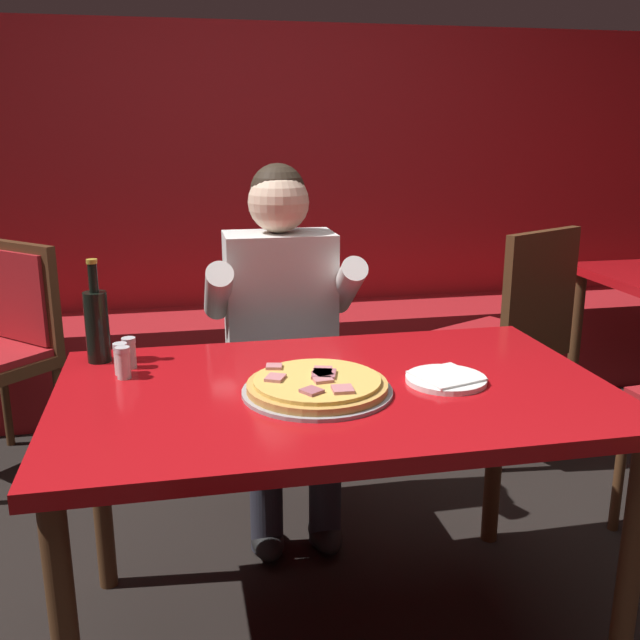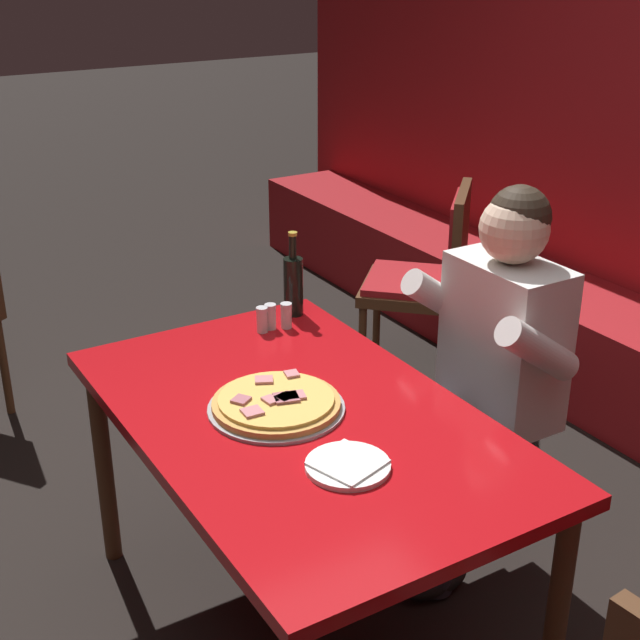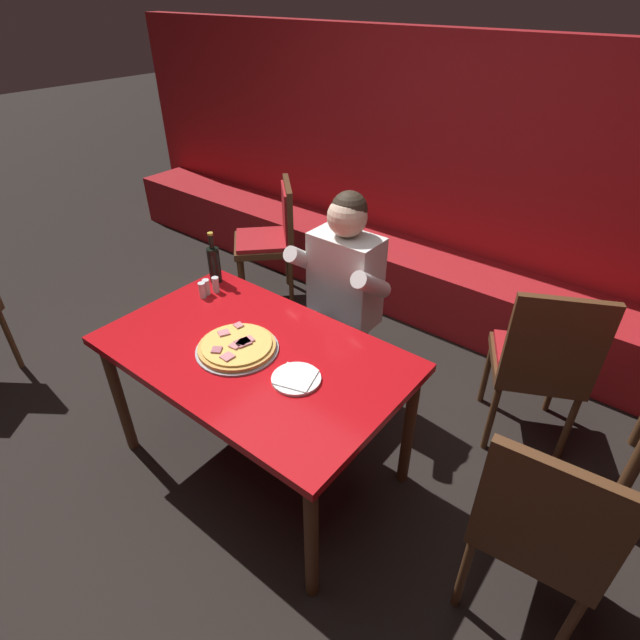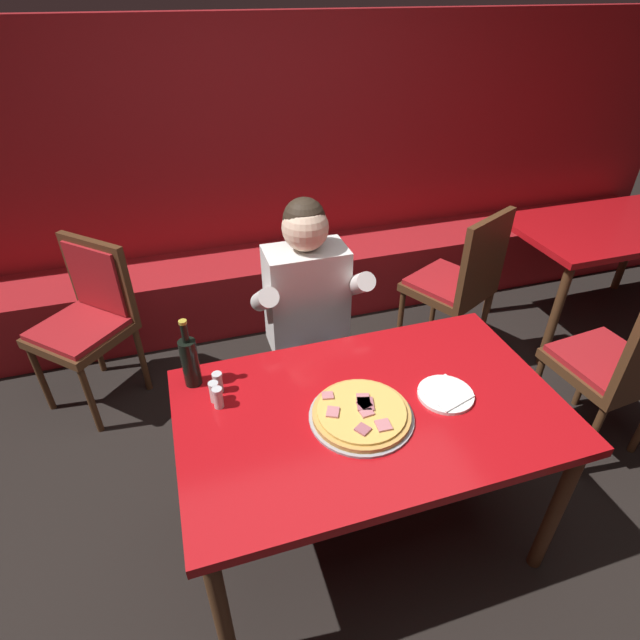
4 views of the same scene
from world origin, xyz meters
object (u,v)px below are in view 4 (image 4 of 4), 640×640
diner_seated_blue_shirt (312,320)px  dining_chair_far_right (461,278)px  shaker_oregano (218,399)px  dining_chair_near_left (88,313)px  main_dining_table (369,421)px  dining_chair_by_booth (624,361)px  pizza (361,414)px  plate_white_paper (446,394)px  background_dining_table (611,237)px  beer_bottle (190,361)px  shaker_parmesan (215,393)px  shaker_black_pepper (218,383)px

diner_seated_blue_shirt → dining_chair_far_right: bearing=18.6°
shaker_oregano → dining_chair_near_left: dining_chair_near_left is taller
main_dining_table → dining_chair_by_booth: size_ratio=1.42×
pizza → dining_chair_far_right: size_ratio=0.38×
plate_white_paper → background_dining_table: bearing=30.9°
diner_seated_blue_shirt → dining_chair_near_left: 1.26m
beer_bottle → dining_chair_far_right: size_ratio=0.29×
dining_chair_by_booth → shaker_oregano: bearing=177.6°
shaker_parmesan → shaker_oregano: bearing=-76.4°
dining_chair_by_booth → pizza: bearing=-174.6°
dining_chair_near_left → dining_chair_far_right: (2.11, -0.29, 0.02)m
plate_white_paper → shaker_black_pepper: bearing=160.9°
main_dining_table → dining_chair_by_booth: bearing=3.8°
main_dining_table → shaker_oregano: shaker_oregano is taller
pizza → shaker_parmesan: bearing=153.4°
shaker_parmesan → dining_chair_far_right: bearing=27.8°
pizza → shaker_oregano: shaker_oregano is taller
plate_white_paper → diner_seated_blue_shirt: (-0.32, 0.70, -0.06)m
main_dining_table → dining_chair_far_right: 1.44m
plate_white_paper → dining_chair_far_right: size_ratio=0.21×
shaker_black_pepper → background_dining_table: 2.77m
beer_bottle → dining_chair_far_right: bearing=23.2°
pizza → dining_chair_near_left: 1.72m
diner_seated_blue_shirt → background_dining_table: size_ratio=0.98×
plate_white_paper → dining_chair_far_right: (0.72, 1.05, -0.19)m
beer_bottle → dining_chair_far_right: beer_bottle is taller
shaker_black_pepper → dining_chair_far_right: (1.53, 0.77, -0.22)m
beer_bottle → diner_seated_blue_shirt: size_ratio=0.23×
shaker_oregano → background_dining_table: bearing=18.7°
beer_bottle → background_dining_table: bearing=15.2°
background_dining_table → diner_seated_blue_shirt: bearing=-169.5°
beer_bottle → shaker_black_pepper: 0.14m
pizza → beer_bottle: 0.67m
pizza → dining_chair_by_booth: size_ratio=0.38×
beer_bottle → dining_chair_near_left: bearing=116.8°
diner_seated_blue_shirt → beer_bottle: bearing=-149.4°
pizza → shaker_black_pepper: shaker_black_pepper is taller
pizza → background_dining_table: 2.45m
dining_chair_near_left → dining_chair_by_booth: (2.42, -1.22, 0.02)m
shaker_parmesan → dining_chair_far_right: (1.55, 0.82, -0.22)m
shaker_parmesan → diner_seated_blue_shirt: size_ratio=0.07×
diner_seated_blue_shirt → plate_white_paper: bearing=-65.6°
shaker_oregano → background_dining_table: shaker_oregano is taller
plate_white_paper → dining_chair_by_booth: bearing=6.6°
plate_white_paper → shaker_oregano: shaker_oregano is taller
main_dining_table → background_dining_table: 2.38m
dining_chair_by_booth → beer_bottle: bearing=172.9°
beer_bottle → shaker_parmesan: beer_bottle is taller
dining_chair_far_right → background_dining_table: 1.12m
main_dining_table → shaker_black_pepper: bearing=154.4°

